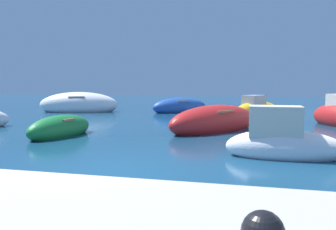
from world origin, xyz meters
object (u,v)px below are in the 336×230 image
at_px(moored_boat_8, 180,107).
at_px(moored_boat_9, 282,142).
at_px(moored_boat_1, 79,105).
at_px(moored_boat_2, 215,121).
at_px(moored_boat_0, 60,128).
at_px(moored_boat_6, 256,110).

distance_m(moored_boat_8, moored_boat_9, 13.96).
distance_m(moored_boat_1, moored_boat_8, 6.73).
height_order(moored_boat_2, moored_boat_9, moored_boat_9).
xyz_separation_m(moored_boat_0, moored_boat_6, (7.13, 9.37, 0.09)).
distance_m(moored_boat_6, moored_boat_9, 11.31).
relative_size(moored_boat_0, moored_boat_8, 0.84).
height_order(moored_boat_6, moored_boat_9, moored_boat_9).
xyz_separation_m(moored_boat_8, moored_boat_9, (5.46, -12.85, 0.06)).
bearing_deg(moored_boat_6, moored_boat_9, -144.20).
xyz_separation_m(moored_boat_1, moored_boat_9, (12.07, -11.60, -0.06)).
bearing_deg(moored_boat_1, moored_boat_9, 120.36).
relative_size(moored_boat_0, moored_boat_1, 0.59).
bearing_deg(moored_boat_6, moored_boat_0, 175.53).
height_order(moored_boat_1, moored_boat_9, moored_boat_9).
bearing_deg(moored_boat_1, moored_boat_6, 162.70).
xyz_separation_m(moored_boat_0, moored_boat_1, (-4.35, 9.68, 0.19)).
height_order(moored_boat_6, moored_boat_8, moored_boat_6).
relative_size(moored_boat_0, moored_boat_6, 0.79).
xyz_separation_m(moored_boat_0, moored_boat_9, (7.72, -1.92, 0.13)).
relative_size(moored_boat_6, moored_boat_9, 1.33).
bearing_deg(moored_boat_2, moored_boat_0, 152.27).
bearing_deg(moored_boat_0, moored_boat_9, -92.91).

